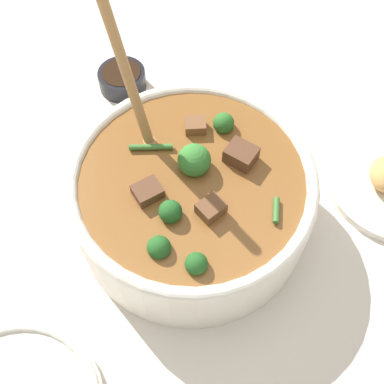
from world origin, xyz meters
The scene contains 3 objects.
ground_plane centered at (0.00, 0.00, 0.00)m, with size 4.00×4.00×0.00m, color silver.
stew_bowl centered at (0.00, 0.00, 0.06)m, with size 0.30×0.30×0.33m.
condiment_bowl centered at (-0.26, 0.00, 0.02)m, with size 0.07×0.07×0.03m.
Camera 1 is at (0.28, -0.13, 0.57)m, focal length 45.00 mm.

